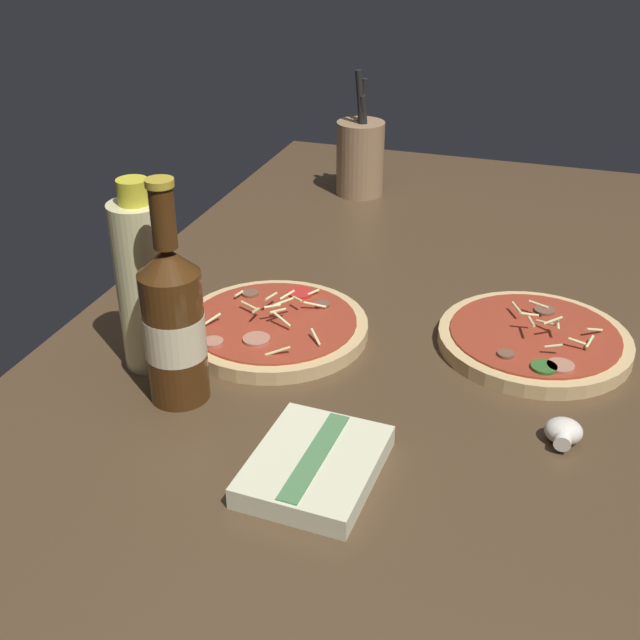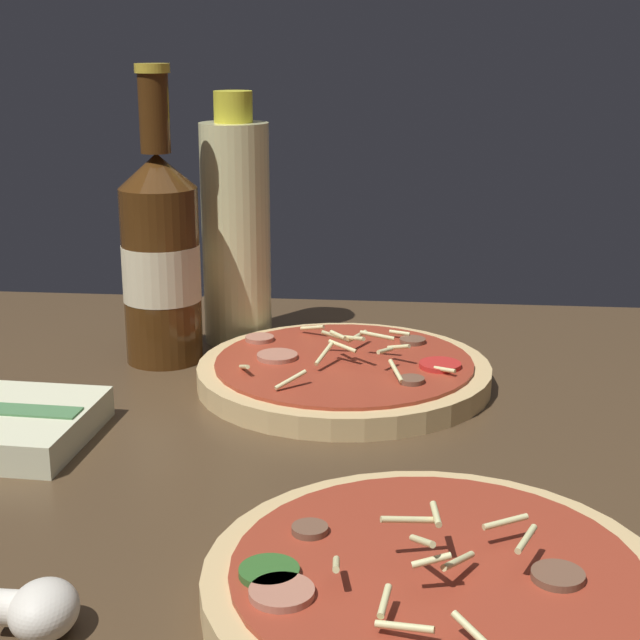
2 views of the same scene
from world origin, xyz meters
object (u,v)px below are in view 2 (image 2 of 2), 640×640
(oil_bottle, at_px, (231,229))
(pizza_near, at_px, (426,585))
(beer_bottle, at_px, (156,255))
(mushroom_left, at_px, (31,609))
(pizza_far, at_px, (339,373))

(oil_bottle, bearing_deg, pizza_near, -67.61)
(beer_bottle, bearing_deg, mushroom_left, -83.80)
(pizza_near, height_order, pizza_far, pizza_near)
(pizza_far, height_order, oil_bottle, oil_bottle)
(pizza_far, relative_size, oil_bottle, 1.05)
(pizza_near, height_order, oil_bottle, oil_bottle)
(beer_bottle, bearing_deg, pizza_far, -17.00)
(pizza_far, bearing_deg, mushroom_left, -107.93)
(pizza_near, xyz_separation_m, mushroom_left, (-0.20, -0.05, 0.00))
(beer_bottle, distance_m, oil_bottle, 0.09)
(beer_bottle, relative_size, oil_bottle, 1.11)
(pizza_far, distance_m, oil_bottle, 0.19)
(pizza_far, bearing_deg, beer_bottle, 163.00)
(pizza_near, xyz_separation_m, beer_bottle, (-0.24, 0.39, 0.09))
(oil_bottle, distance_m, mushroom_left, 0.51)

